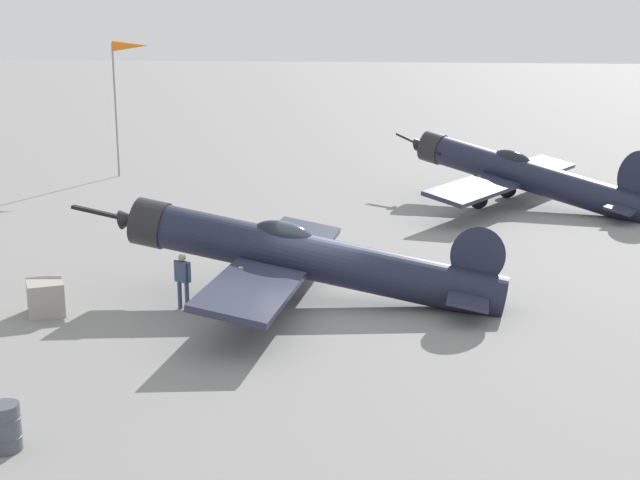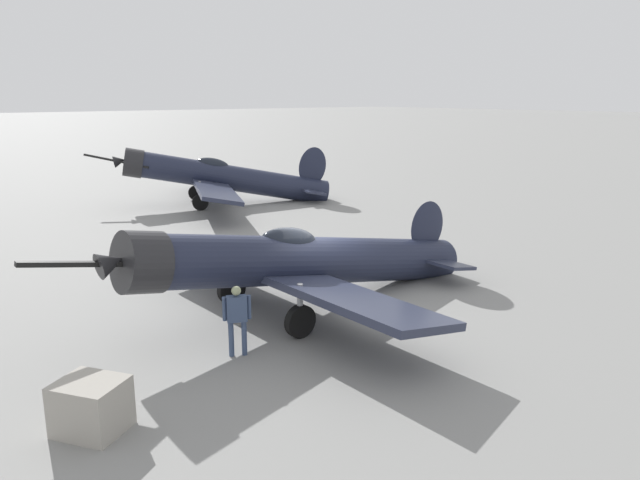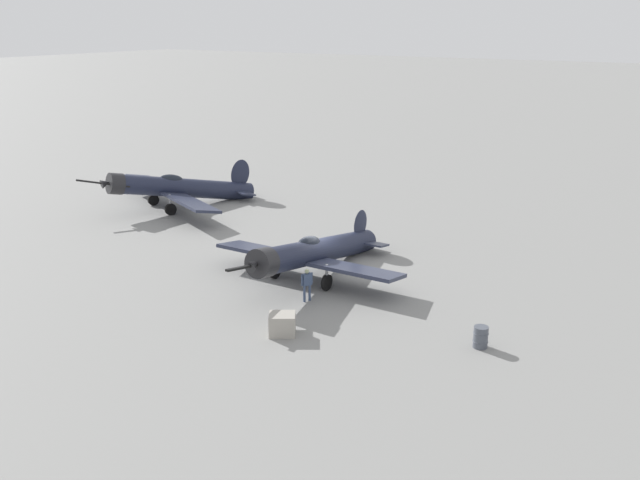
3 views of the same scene
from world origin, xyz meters
The scene contains 6 objects.
ground_plane centered at (0.00, 0.00, 0.00)m, with size 400.00×400.00×0.00m, color gray.
airplane_foreground centered at (-0.54, 0.00, 1.29)m, with size 12.76×10.13×3.09m.
airplane_mid_apron centered at (6.10, 15.30, 1.39)m, with size 11.41×12.23×3.35m.
ground_crew_mechanic centered at (-3.57, -1.47, 0.97)m, with size 0.57×0.39×1.60m.
equipment_crate centered at (-7.14, -2.51, 0.46)m, with size 1.38×1.43×0.91m.
fuel_drum centered at (-3.97, -10.02, 0.45)m, with size 0.62×0.62×0.90m.
Camera 3 is at (-29.03, -17.77, 12.69)m, focal length 39.00 mm.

